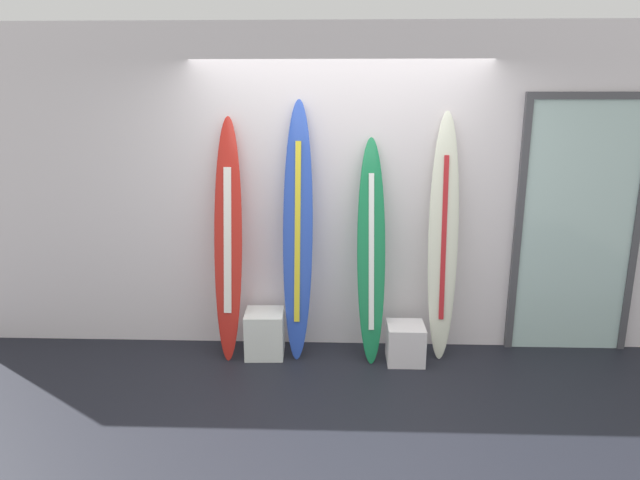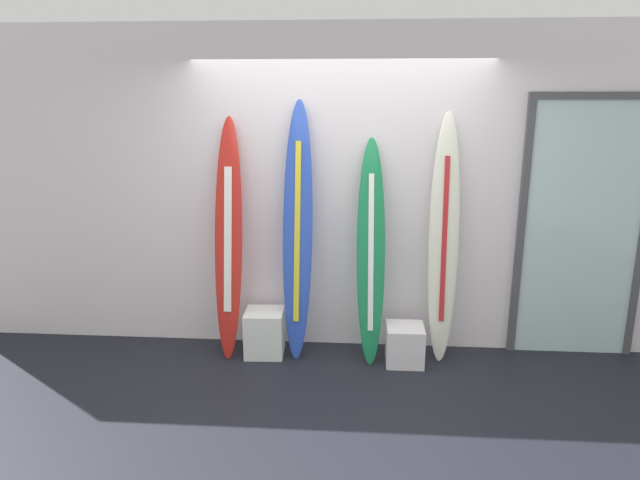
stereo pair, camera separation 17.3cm
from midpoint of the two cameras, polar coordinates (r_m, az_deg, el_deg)
ground at (r=4.26m, az=2.44°, el=-17.32°), size 8.00×8.00×0.04m
wall_back at (r=4.99m, az=3.08°, el=4.96°), size 7.20×0.20×2.80m
surfboard_crimson at (r=4.85m, az=-8.18°, el=-0.19°), size 0.25×0.40×2.05m
surfboard_cobalt at (r=4.77m, az=-1.23°, el=0.58°), size 0.27×0.37×2.19m
surfboard_emerald at (r=4.76m, az=6.17°, el=-1.47°), size 0.26×0.42×1.88m
surfboard_ivory at (r=4.85m, az=13.35°, el=0.05°), size 0.26×0.32×2.10m
display_block_left at (r=5.04m, az=-4.60°, el=-9.27°), size 0.34×0.34×0.40m
display_block_center at (r=4.95m, az=9.53°, el=-10.33°), size 0.31×0.31×0.33m
glass_door at (r=5.29m, az=25.70°, el=1.35°), size 1.06×0.06×2.24m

